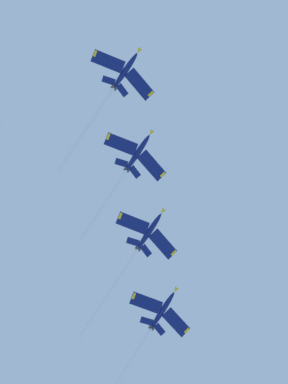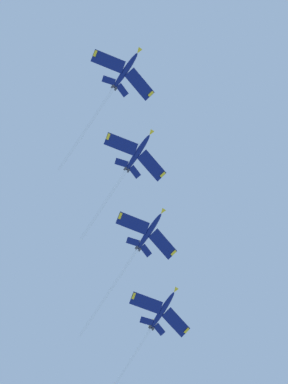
% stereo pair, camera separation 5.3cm
% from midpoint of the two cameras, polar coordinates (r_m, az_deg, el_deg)
% --- Properties ---
extents(jet_lead, '(37.84, 20.15, 16.78)m').
position_cam_midpoint_polar(jet_lead, '(167.38, -2.95, 9.70)').
color(jet_lead, navy).
extents(jet_second, '(33.90, 20.15, 15.13)m').
position_cam_midpoint_polar(jet_second, '(167.54, -1.58, 2.23)').
color(jet_second, navy).
extents(jet_third, '(39.15, 20.14, 17.41)m').
position_cam_midpoint_polar(jet_third, '(168.74, -0.70, -5.57)').
color(jet_third, navy).
extents(jet_fourth, '(38.86, 20.15, 17.36)m').
position_cam_midpoint_polar(jet_fourth, '(173.51, 0.77, -12.67)').
color(jet_fourth, navy).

